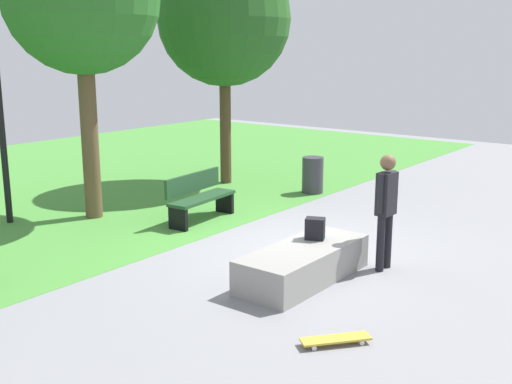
# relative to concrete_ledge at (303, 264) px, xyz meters

# --- Properties ---
(ground_plane) EXTENTS (28.00, 28.00, 0.00)m
(ground_plane) POSITION_rel_concrete_ledge_xyz_m (1.10, 0.92, -0.24)
(ground_plane) COLOR gray
(grass_lawn) EXTENTS (26.60, 12.44, 0.01)m
(grass_lawn) POSITION_rel_concrete_ledge_xyz_m (1.10, 8.70, -0.24)
(grass_lawn) COLOR #478C38
(grass_lawn) RESTS_ON ground_plane
(concrete_ledge) EXTENTS (2.22, 0.88, 0.49)m
(concrete_ledge) POSITION_rel_concrete_ledge_xyz_m (0.00, 0.00, 0.00)
(concrete_ledge) COLOR gray
(concrete_ledge) RESTS_ON ground_plane
(backpack_on_ledge) EXTENTS (0.30, 0.34, 0.32)m
(backpack_on_ledge) POSITION_rel_concrete_ledge_xyz_m (0.43, 0.09, 0.40)
(backpack_on_ledge) COLOR black
(backpack_on_ledge) RESTS_ON concrete_ledge
(skater_performing_trick) EXTENTS (0.43, 0.23, 1.74)m
(skater_performing_trick) POSITION_rel_concrete_ledge_xyz_m (1.11, -0.70, 0.78)
(skater_performing_trick) COLOR black
(skater_performing_trick) RESTS_ON ground_plane
(skateboard_by_ledge) EXTENTS (0.75, 0.66, 0.08)m
(skateboard_by_ledge) POSITION_rel_concrete_ledge_xyz_m (-1.46, -1.40, -0.18)
(skateboard_by_ledge) COLOR gold
(skateboard_by_ledge) RESTS_ON ground_plane
(park_bench_near_lamppost) EXTENTS (1.64, 0.62, 0.91)m
(park_bench_near_lamppost) POSITION_rel_concrete_ledge_xyz_m (1.43, 3.33, 0.24)
(park_bench_near_lamppost) COLOR #1E4223
(park_bench_near_lamppost) RESTS_ON ground_plane
(tree_leaning_ash) EXTENTS (3.11, 3.11, 5.45)m
(tree_leaning_ash) POSITION_rel_concrete_ledge_xyz_m (4.39, 5.18, 3.63)
(tree_leaning_ash) COLOR #4C3823
(tree_leaning_ash) RESTS_ON grass_lawn
(trash_bin) EXTENTS (0.48, 0.48, 0.83)m
(trash_bin) POSITION_rel_concrete_ledge_xyz_m (4.75, 2.89, 0.17)
(trash_bin) COLOR #333338
(trash_bin) RESTS_ON ground_plane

